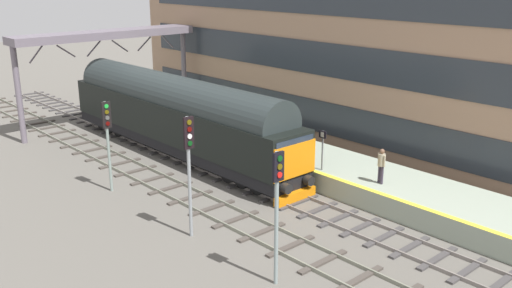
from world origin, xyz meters
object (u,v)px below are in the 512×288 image
(waiting_passenger, at_px, (381,163))
(signal_post_near, at_px, (277,202))
(diesel_locomotive, at_px, (175,113))
(signal_post_far, at_px, (108,134))
(platform_number_sign, at_px, (322,144))
(signal_post_mid, at_px, (189,160))

(waiting_passenger, bearing_deg, signal_post_near, 120.98)
(diesel_locomotive, bearing_deg, waiting_passenger, -77.43)
(signal_post_near, bearing_deg, waiting_passenger, 12.53)
(signal_post_far, distance_m, platform_number_sign, 10.28)
(signal_post_mid, bearing_deg, waiting_passenger, -20.01)
(platform_number_sign, bearing_deg, diesel_locomotive, 102.86)
(diesel_locomotive, height_order, waiting_passenger, diesel_locomotive)
(platform_number_sign, relative_size, waiting_passenger, 1.21)
(diesel_locomotive, distance_m, signal_post_far, 6.27)
(signal_post_near, bearing_deg, platform_number_sign, 32.07)
(diesel_locomotive, height_order, platform_number_sign, diesel_locomotive)
(signal_post_near, relative_size, signal_post_far, 1.07)
(signal_post_mid, relative_size, signal_post_far, 1.12)
(platform_number_sign, bearing_deg, signal_post_mid, 179.62)
(signal_post_mid, height_order, signal_post_far, signal_post_mid)
(platform_number_sign, bearing_deg, signal_post_far, 139.41)
(signal_post_far, relative_size, waiting_passenger, 2.73)
(signal_post_mid, distance_m, waiting_passenger, 9.05)
(signal_post_near, distance_m, platform_number_sign, 9.23)
(diesel_locomotive, bearing_deg, signal_post_mid, -121.36)
(platform_number_sign, bearing_deg, signal_post_near, -147.93)
(signal_post_near, height_order, waiting_passenger, signal_post_near)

